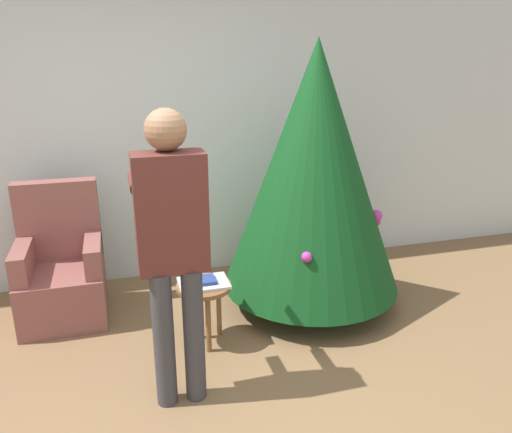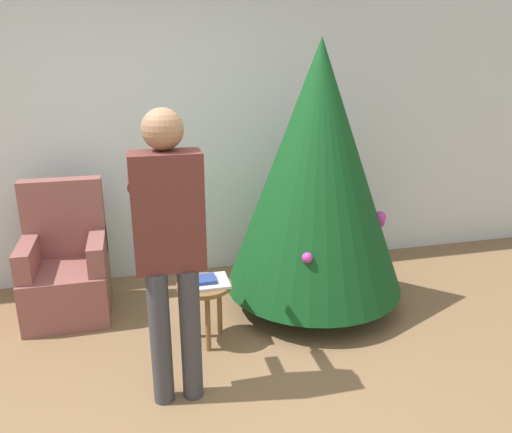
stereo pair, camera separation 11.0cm
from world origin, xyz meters
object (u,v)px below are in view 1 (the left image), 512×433
(armchair, at_px, (62,272))
(side_stool, at_px, (204,294))
(christmas_tree, at_px, (314,169))
(person_standing, at_px, (172,237))

(armchair, relative_size, side_stool, 2.31)
(armchair, xyz_separation_m, side_stool, (0.97, -0.69, 0.02))
(christmas_tree, distance_m, side_stool, 1.25)
(christmas_tree, distance_m, armchair, 2.08)
(person_standing, bearing_deg, side_stool, 64.40)
(christmas_tree, relative_size, side_stool, 4.65)
(armchair, relative_size, person_standing, 0.61)
(christmas_tree, bearing_deg, side_stool, -159.48)
(christmas_tree, relative_size, person_standing, 1.22)
(side_stool, bearing_deg, christmas_tree, 20.52)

